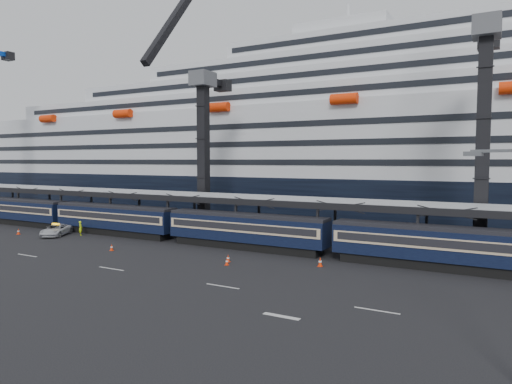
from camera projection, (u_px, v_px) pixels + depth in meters
ground at (269, 278)px, 38.11m from camera, size 260.00×260.00×0.00m
lane_markings at (344, 311)px, 29.63m from camera, size 111.00×4.27×0.02m
train at (273, 231)px, 48.94m from camera, size 133.05×3.00×4.05m
canopy at (327, 202)px, 49.99m from camera, size 130.00×6.25×5.53m
cruise_ship at (386, 146)px, 78.00m from camera, size 214.09×28.84×34.00m
crane_dark_near at (202, 145)px, 63.13m from camera, size 4.50×17.75×35.08m
crane_dark_mid at (483, 125)px, 45.37m from camera, size 4.50×18.24×39.64m
pickup_truck at (56, 230)px, 59.35m from camera, size 4.65×5.84×1.48m
worker at (81, 228)px, 59.75m from camera, size 0.82×0.75×1.87m
traffic_cone_a at (18, 231)px, 60.47m from camera, size 0.40×0.40×0.80m
traffic_cone_b at (112, 247)px, 49.61m from camera, size 0.37×0.37×0.73m
traffic_cone_c at (228, 258)px, 44.04m from camera, size 0.37×0.37×0.74m
traffic_cone_d at (227, 262)px, 42.73m from camera, size 0.35×0.35×0.69m
traffic_cone_e at (320, 262)px, 42.21m from camera, size 0.43×0.43×0.87m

